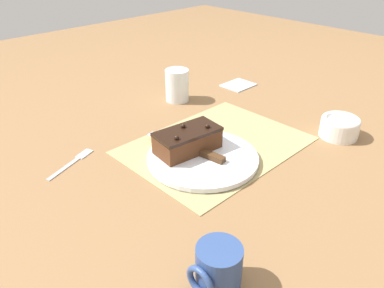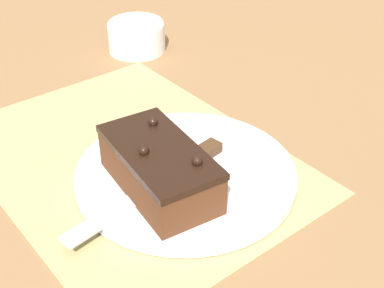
{
  "view_description": "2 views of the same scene",
  "coord_description": "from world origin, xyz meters",
  "px_view_note": "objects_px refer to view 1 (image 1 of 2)",
  "views": [
    {
      "loc": [
        0.64,
        0.57,
        0.49
      ],
      "look_at": [
        0.12,
        0.03,
        0.06
      ],
      "focal_mm": 35.0,
      "sensor_mm": 36.0,
      "label": 1
    },
    {
      "loc": [
        0.49,
        -0.29,
        0.41
      ],
      "look_at": [
        0.05,
        0.06,
        0.02
      ],
      "focal_mm": 50.0,
      "sensor_mm": 36.0,
      "label": 2
    }
  ],
  "objects_px": {
    "coffee_mug": "(217,268)",
    "cake_plate": "(203,158)",
    "small_bowl": "(340,126)",
    "serving_knife": "(197,151)",
    "chocolate_cake": "(188,140)",
    "dessert_fork": "(74,161)",
    "drinking_glass": "(177,85)"
  },
  "relations": [
    {
      "from": "cake_plate",
      "to": "coffee_mug",
      "type": "distance_m",
      "value": 0.37
    },
    {
      "from": "drinking_glass",
      "to": "dessert_fork",
      "type": "bearing_deg",
      "value": 13.73
    },
    {
      "from": "drinking_glass",
      "to": "cake_plate",
      "type": "bearing_deg",
      "value": 57.09
    },
    {
      "from": "coffee_mug",
      "to": "cake_plate",
      "type": "bearing_deg",
      "value": -132.02
    },
    {
      "from": "cake_plate",
      "to": "drinking_glass",
      "type": "distance_m",
      "value": 0.39
    },
    {
      "from": "drinking_glass",
      "to": "small_bowl",
      "type": "height_order",
      "value": "drinking_glass"
    },
    {
      "from": "chocolate_cake",
      "to": "dessert_fork",
      "type": "distance_m",
      "value": 0.28
    },
    {
      "from": "small_bowl",
      "to": "coffee_mug",
      "type": "height_order",
      "value": "coffee_mug"
    },
    {
      "from": "chocolate_cake",
      "to": "coffee_mug",
      "type": "relative_size",
      "value": 2.06
    },
    {
      "from": "cake_plate",
      "to": "chocolate_cake",
      "type": "height_order",
      "value": "chocolate_cake"
    },
    {
      "from": "small_bowl",
      "to": "cake_plate",
      "type": "bearing_deg",
      "value": -25.23
    },
    {
      "from": "drinking_glass",
      "to": "coffee_mug",
      "type": "bearing_deg",
      "value": 52.64
    },
    {
      "from": "small_bowl",
      "to": "serving_knife",
      "type": "bearing_deg",
      "value": -27.58
    },
    {
      "from": "cake_plate",
      "to": "serving_knife",
      "type": "relative_size",
      "value": 1.14
    },
    {
      "from": "chocolate_cake",
      "to": "small_bowl",
      "type": "xyz_separation_m",
      "value": [
        -0.37,
        0.21,
        -0.01
      ]
    },
    {
      "from": "cake_plate",
      "to": "serving_knife",
      "type": "distance_m",
      "value": 0.02
    },
    {
      "from": "chocolate_cake",
      "to": "coffee_mug",
      "type": "xyz_separation_m",
      "value": [
        0.24,
        0.32,
        -0.01
      ]
    },
    {
      "from": "coffee_mug",
      "to": "dessert_fork",
      "type": "relative_size",
      "value": 0.57
    },
    {
      "from": "cake_plate",
      "to": "serving_knife",
      "type": "bearing_deg",
      "value": -88.27
    },
    {
      "from": "coffee_mug",
      "to": "dessert_fork",
      "type": "height_order",
      "value": "coffee_mug"
    },
    {
      "from": "small_bowl",
      "to": "dessert_fork",
      "type": "height_order",
      "value": "small_bowl"
    },
    {
      "from": "small_bowl",
      "to": "coffee_mug",
      "type": "distance_m",
      "value": 0.62
    },
    {
      "from": "serving_knife",
      "to": "coffee_mug",
      "type": "distance_m",
      "value": 0.38
    },
    {
      "from": "chocolate_cake",
      "to": "drinking_glass",
      "type": "xyz_separation_m",
      "value": [
        -0.22,
        -0.28,
        0.01
      ]
    },
    {
      "from": "serving_knife",
      "to": "chocolate_cake",
      "type": "bearing_deg",
      "value": 98.44
    },
    {
      "from": "serving_knife",
      "to": "small_bowl",
      "type": "height_order",
      "value": "small_bowl"
    },
    {
      "from": "cake_plate",
      "to": "small_bowl",
      "type": "height_order",
      "value": "small_bowl"
    },
    {
      "from": "chocolate_cake",
      "to": "dessert_fork",
      "type": "height_order",
      "value": "chocolate_cake"
    },
    {
      "from": "dessert_fork",
      "to": "coffee_mug",
      "type": "bearing_deg",
      "value": -22.8
    },
    {
      "from": "chocolate_cake",
      "to": "coffee_mug",
      "type": "distance_m",
      "value": 0.4
    },
    {
      "from": "cake_plate",
      "to": "chocolate_cake",
      "type": "xyz_separation_m",
      "value": [
        0.01,
        -0.04,
        0.03
      ]
    },
    {
      "from": "cake_plate",
      "to": "small_bowl",
      "type": "distance_m",
      "value": 0.4
    }
  ]
}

